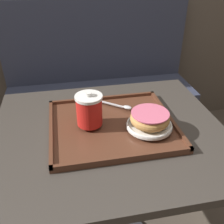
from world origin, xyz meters
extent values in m
cube|color=#33384C|center=(0.09, 0.84, 0.23)|extent=(1.25, 0.44, 0.45)
cube|color=#33384C|center=(0.09, 1.02, 0.73)|extent=(1.25, 0.08, 0.55)
cube|color=#38332D|center=(0.00, 0.00, 0.69)|extent=(0.82, 0.71, 0.03)
cylinder|color=#333338|center=(0.00, 0.00, 0.34)|extent=(0.08, 0.08, 0.67)
cube|color=#512D1E|center=(0.01, 0.02, 0.71)|extent=(0.44, 0.39, 0.01)
cube|color=#512D1E|center=(0.01, -0.17, 0.72)|extent=(0.44, 0.01, 0.01)
cube|color=#512D1E|center=(0.01, 0.21, 0.72)|extent=(0.44, 0.01, 0.01)
cube|color=#512D1E|center=(-0.21, 0.02, 0.72)|extent=(0.01, 0.39, 0.01)
cube|color=#512D1E|center=(0.22, 0.02, 0.72)|extent=(0.01, 0.39, 0.01)
cylinder|color=red|center=(-0.07, 0.02, 0.78)|extent=(0.09, 0.09, 0.10)
cylinder|color=white|center=(-0.07, 0.02, 0.83)|extent=(0.09, 0.09, 0.01)
cylinder|color=white|center=(-0.07, 0.02, 0.85)|extent=(0.02, 0.02, 0.01)
cylinder|color=white|center=(0.13, -0.04, 0.73)|extent=(0.16, 0.16, 0.01)
torus|color=white|center=(0.13, -0.04, 0.74)|extent=(0.16, 0.16, 0.01)
torus|color=tan|center=(0.13, -0.04, 0.76)|extent=(0.14, 0.14, 0.04)
cylinder|color=#DB6684|center=(0.13, -0.04, 0.78)|extent=(0.13, 0.13, 0.00)
ellipsoid|color=silver|center=(0.09, 0.09, 0.73)|extent=(0.04, 0.04, 0.01)
cube|color=silver|center=(0.02, 0.15, 0.73)|extent=(0.11, 0.09, 0.00)
camera|label=1|loc=(-0.14, -0.74, 1.25)|focal=42.00mm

